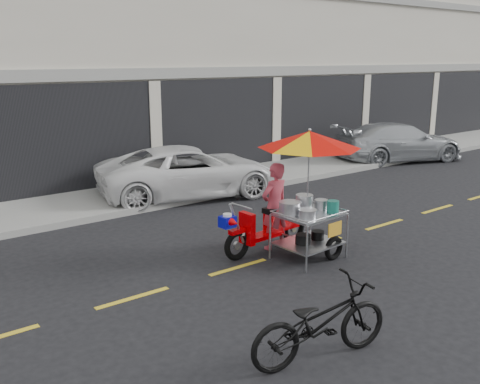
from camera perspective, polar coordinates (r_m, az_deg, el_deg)
ground at (r=10.59m, az=8.49°, el=-5.46°), size 90.00×90.00×0.00m
sidewalk at (r=14.75m, az=-6.97°, el=0.52°), size 45.00×3.00×0.15m
shophouse_block at (r=20.17m, az=-7.86°, el=16.06°), size 36.00×8.11×10.40m
centerline at (r=10.59m, az=8.49°, el=-5.44°), size 42.00×0.10×0.01m
white_pickup at (r=13.92m, az=-5.38°, el=2.21°), size 5.11×3.22×1.32m
silver_pickup at (r=19.48m, az=16.55°, el=5.14°), size 4.95×3.23×1.33m
near_bicycle at (r=6.57m, az=8.57°, el=-13.57°), size 1.95×1.00×0.98m
food_vendor_rig at (r=9.58m, az=5.96°, el=1.72°), size 2.41×1.90×2.35m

